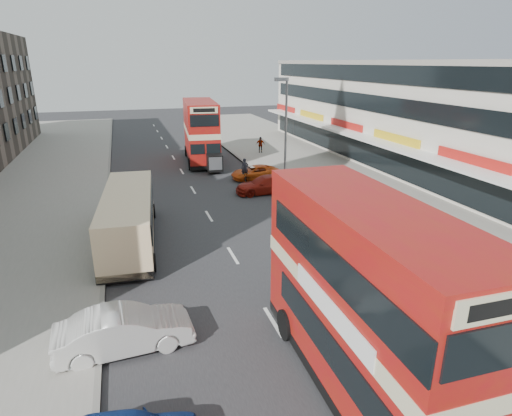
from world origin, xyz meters
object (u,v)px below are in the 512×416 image
object	(u,v)px
pedestrian_near	(306,184)
bus_main	(368,301)
street_lamp	(285,126)
bus_second	(201,131)
cyclist	(245,174)
car_right_b	(255,172)
car_right_a	(266,185)
coach	(129,216)
pedestrian_far	(260,145)
car_left_front	(124,330)

from	to	relation	value
pedestrian_near	bus_main	bearing A→B (deg)	37.92
street_lamp	bus_second	world-z (taller)	street_lamp
street_lamp	bus_second	distance (m)	12.20
cyclist	car_right_b	bearing A→B (deg)	38.16
bus_main	street_lamp	bearing A→B (deg)	-103.64
bus_second	car_right_b	xyz separation A→B (m)	(2.99, -7.70, -2.35)
car_right_a	car_right_b	distance (m)	4.04
street_lamp	car_right_b	bearing A→B (deg)	106.57
bus_second	cyclist	size ratio (longest dim) A/B	5.33
coach	cyclist	size ratio (longest dim) A/B	5.09
pedestrian_far	cyclist	distance (m)	11.12
bus_second	coach	world-z (taller)	bus_second
bus_main	car_left_front	xyz separation A→B (m)	(-6.62, 3.84, -2.15)
car_right_b	pedestrian_far	bearing A→B (deg)	153.95
pedestrian_near	pedestrian_far	xyz separation A→B (m)	(1.64, 15.46, -0.09)
car_right_b	car_right_a	bearing A→B (deg)	-12.38
street_lamp	car_right_b	distance (m)	5.69
bus_main	coach	size ratio (longest dim) A/B	1.02
pedestrian_near	pedestrian_far	bearing A→B (deg)	-129.44
car_right_b	street_lamp	bearing A→B (deg)	10.77
bus_second	pedestrian_far	distance (m)	7.00
car_right_a	bus_second	bearing A→B (deg)	-166.72
street_lamp	car_left_front	xyz separation A→B (m)	(-11.76, -16.00, -4.05)
car_left_front	car_right_b	xyz separation A→B (m)	(10.68, 19.65, -0.18)
bus_second	car_left_front	distance (m)	28.49
coach	bus_second	bearing A→B (deg)	72.74
street_lamp	pedestrian_far	size ratio (longest dim) A/B	4.99
coach	car_right_a	distance (m)	11.71
car_right_b	cyclist	bearing A→B (deg)	-64.74
bus_main	car_left_front	bearing A→B (deg)	-29.19
car_left_front	bus_main	bearing A→B (deg)	-123.70
bus_second	car_right_a	size ratio (longest dim) A/B	2.31
car_right_a	pedestrian_near	bearing A→B (deg)	50.90
pedestrian_near	cyclist	bearing A→B (deg)	-94.52
pedestrian_near	car_left_front	bearing A→B (deg)	14.08
coach	pedestrian_near	xyz separation A→B (m)	(12.08, 4.46, -0.44)
car_right_a	pedestrian_far	world-z (taller)	pedestrian_far
car_right_b	cyclist	xyz separation A→B (m)	(-1.08, -0.65, 0.09)
street_lamp	pedestrian_far	xyz separation A→B (m)	(2.41, 13.13, -3.82)
coach	cyclist	distance (m)	13.42
bus_main	car_right_a	size ratio (longest dim) A/B	2.25
car_right_a	cyclist	xyz separation A→B (m)	(-0.62, 3.36, 0.00)
bus_second	car_right_a	xyz separation A→B (m)	(2.52, -11.71, -2.26)
car_right_b	pedestrian_far	distance (m)	10.12
pedestrian_far	car_right_b	bearing A→B (deg)	-96.31
bus_main	bus_second	xyz separation A→B (m)	(1.07, 31.18, 0.02)
street_lamp	pedestrian_far	distance (m)	13.89
pedestrian_near	cyclist	world-z (taller)	pedestrian_near
car_left_front	pedestrian_far	world-z (taller)	pedestrian_far
car_left_front	cyclist	bearing A→B (deg)	-30.41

